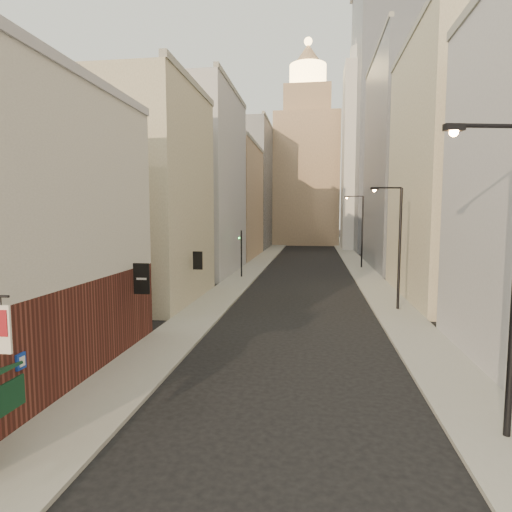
{
  "coord_description": "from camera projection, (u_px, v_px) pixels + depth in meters",
  "views": [
    {
      "loc": [
        0.94,
        -5.42,
        6.7
      ],
      "look_at": [
        -2.4,
        18.94,
        4.28
      ],
      "focal_mm": 30.0,
      "sensor_mm": 36.0,
      "label": 1
    }
  ],
  "objects": [
    {
      "name": "highrise",
      "position": [
        410.0,
        110.0,
        78.08
      ],
      "size": [
        21.0,
        23.0,
        51.2
      ],
      "color": "gray",
      "rests_on": "ground"
    },
    {
      "name": "left_bldg_wingrid",
      "position": [
        250.0,
        187.0,
        85.46
      ],
      "size": [
        8.0,
        20.0,
        24.0
      ],
      "primitive_type": "cube",
      "color": "gray",
      "rests_on": "ground"
    },
    {
      "name": "sidewalk_right",
      "position": [
        355.0,
        262.0,
        59.47
      ],
      "size": [
        3.0,
        140.0,
        0.15
      ],
      "primitive_type": "cube",
      "color": "gray",
      "rests_on": "ground"
    },
    {
      "name": "white_tower",
      "position": [
        365.0,
        150.0,
        79.86
      ],
      "size": [
        8.0,
        8.0,
        41.5
      ],
      "color": "silver",
      "rests_on": "ground"
    },
    {
      "name": "right_bldg_wingrid",
      "position": [
        406.0,
        163.0,
        52.53
      ],
      "size": [
        8.0,
        20.0,
        26.0
      ],
      "primitive_type": "cube",
      "color": "gray",
      "rests_on": "ground"
    },
    {
      "name": "traffic_light_left",
      "position": [
        241.0,
        245.0,
        44.66
      ],
      "size": [
        0.55,
        0.44,
        5.0
      ],
      "rotation": [
        0.0,
        0.0,
        3.35
      ],
      "color": "black",
      "rests_on": "ground"
    },
    {
      "name": "streetlamp_near",
      "position": [
        509.0,
        265.0,
        12.18
      ],
      "size": [
        2.38,
        0.67,
        9.18
      ],
      "rotation": [
        0.0,
        0.0,
        0.2
      ],
      "color": "black",
      "rests_on": "ground"
    },
    {
      "name": "left_bldg_grey",
      "position": [
        200.0,
        185.0,
        48.19
      ],
      "size": [
        8.0,
        16.0,
        20.0
      ],
      "primitive_type": "cube",
      "color": "#A4A3A9",
      "rests_on": "ground"
    },
    {
      "name": "streetlamp_far",
      "position": [
        360.0,
        227.0,
        52.29
      ],
      "size": [
        2.29,
        0.76,
        8.92
      ],
      "rotation": [
        0.0,
        0.0,
        -0.25
      ],
      "color": "black",
      "rests_on": "ground"
    },
    {
      "name": "right_bldg_beige",
      "position": [
        459.0,
        171.0,
        33.1
      ],
      "size": [
        8.0,
        16.0,
        20.0
      ],
      "primitive_type": "cube",
      "color": "#9F967B",
      "rests_on": "ground"
    },
    {
      "name": "clock_tower",
      "position": [
        307.0,
        165.0,
        95.24
      ],
      "size": [
        14.0,
        14.0,
        44.9
      ],
      "color": "#987C60",
      "rests_on": "ground"
    },
    {
      "name": "sidewalk_left",
      "position": [
        262.0,
        260.0,
        61.23
      ],
      "size": [
        3.0,
        140.0,
        0.15
      ],
      "primitive_type": "cube",
      "color": "gray",
      "rests_on": "ground"
    },
    {
      "name": "left_bldg_tan",
      "position": [
        231.0,
        202.0,
        66.08
      ],
      "size": [
        8.0,
        18.0,
        17.0
      ],
      "primitive_type": "cube",
      "color": "#987C60",
      "rests_on": "ground"
    },
    {
      "name": "streetlamp_mid",
      "position": [
        397.0,
        241.0,
        29.19
      ],
      "size": [
        2.2,
        0.67,
        8.52
      ],
      "rotation": [
        0.0,
        0.0,
        0.22
      ],
      "color": "black",
      "rests_on": "ground"
    },
    {
      "name": "left_bldg_beige",
      "position": [
        144.0,
        197.0,
        32.61
      ],
      "size": [
        8.0,
        12.0,
        16.0
      ],
      "primitive_type": "cube",
      "color": "#9F967B",
      "rests_on": "ground"
    }
  ]
}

